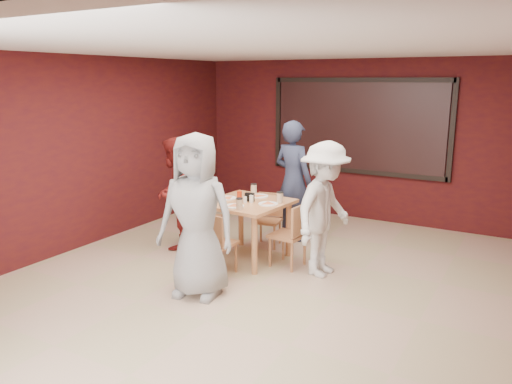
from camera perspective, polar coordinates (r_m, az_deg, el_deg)
The scene contains 11 objects.
floor at distance 6.23m, azimuth 0.41°, elevation -10.44°, with size 7.00×7.00×0.00m, color tan.
window_blinds at distance 8.93m, azimuth 11.52°, elevation 7.36°, with size 3.00×0.02×1.50m, color black.
dining_table at distance 6.85m, azimuth -1.03°, elevation -1.92°, with size 1.13×1.13×0.98m.
chair_front at distance 6.33m, azimuth -4.73°, elevation -5.56°, with size 0.41×0.41×0.83m.
chair_back at distance 7.51m, azimuth 1.47°, elevation -2.78°, with size 0.45×0.45×0.78m.
chair_left at distance 7.31m, azimuth -6.61°, elevation -2.53°, with size 0.58×0.58×0.95m.
chair_right at distance 6.61m, azimuth 4.19°, elevation -4.56°, with size 0.45×0.45×0.87m.
diner_front at distance 5.69m, azimuth -6.80°, elevation -2.72°, with size 0.92×0.60×1.89m, color #969696.
diner_back at distance 7.71m, azimuth 4.27°, elevation 1.31°, with size 0.68×0.44×1.85m, color #2C334E.
diner_left at distance 7.41m, azimuth -9.25°, elevation -0.14°, with size 0.80×0.62×1.64m, color maroon.
diner_right at distance 6.31m, azimuth 7.85°, elevation -2.00°, with size 1.11×0.64×1.72m, color silver.
Camera 1 is at (2.82, -4.98, 2.46)m, focal length 35.00 mm.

